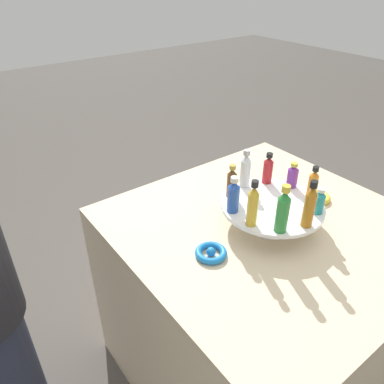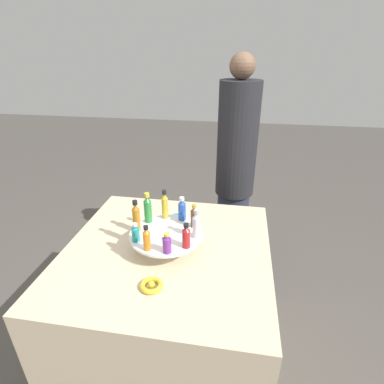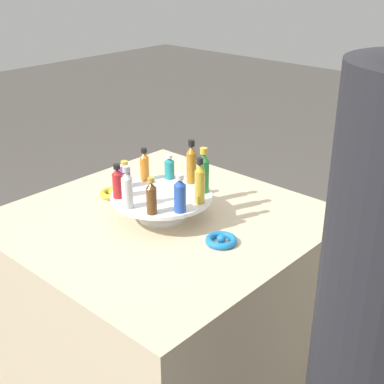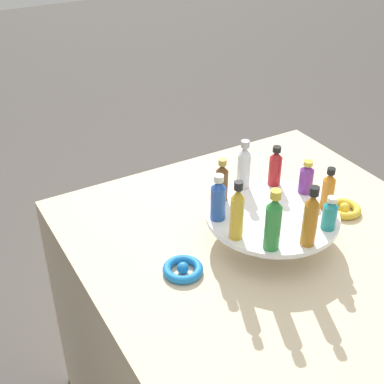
{
  "view_description": "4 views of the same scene",
  "coord_description": "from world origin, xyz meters",
  "px_view_note": "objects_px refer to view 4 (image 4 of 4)",
  "views": [
    {
      "loc": [
        -0.8,
        -0.64,
        1.51
      ],
      "look_at": [
        -0.26,
        0.08,
        0.95
      ],
      "focal_mm": 35.0,
      "sensor_mm": 36.0,
      "label": 1
    },
    {
      "loc": [
        1.09,
        0.3,
        1.6
      ],
      "look_at": [
        -0.24,
        0.08,
        0.94
      ],
      "focal_mm": 28.0,
      "sensor_mm": 36.0,
      "label": 2
    },
    {
      "loc": [
        -1.13,
        1.09,
        1.56
      ],
      "look_at": [
        -0.19,
        0.06,
        0.93
      ],
      "focal_mm": 50.0,
      "sensor_mm": 36.0,
      "label": 3
    },
    {
      "loc": [
        -0.71,
        -0.84,
        1.59
      ],
      "look_at": [
        -0.19,
        0.06,
        0.93
      ],
      "focal_mm": 50.0,
      "sensor_mm": 36.0,
      "label": 4
    }
  ],
  "objects_px": {
    "bottle_green": "(273,222)",
    "bottle_amber": "(310,219)",
    "bottle_orange": "(328,190)",
    "bottle_clear": "(244,166)",
    "bottle_red": "(275,167)",
    "ribbon_bow_gold": "(344,209)",
    "bottle_teal": "(330,214)",
    "bottle_purple": "(306,178)",
    "display_stand": "(271,220)",
    "bottle_blue": "(218,199)",
    "bottle_brown": "(222,181)",
    "ribbon_bow_blue": "(183,269)",
    "bottle_gold": "(237,212)"
  },
  "relations": [
    {
      "from": "bottle_red",
      "to": "ribbon_bow_blue",
      "type": "height_order",
      "value": "bottle_red"
    },
    {
      "from": "display_stand",
      "to": "bottle_amber",
      "type": "height_order",
      "value": "bottle_amber"
    },
    {
      "from": "bottle_brown",
      "to": "bottle_orange",
      "type": "bearing_deg",
      "value": -38.49
    },
    {
      "from": "bottle_clear",
      "to": "bottle_green",
      "type": "bearing_deg",
      "value": -110.49
    },
    {
      "from": "bottle_green",
      "to": "bottle_purple",
      "type": "xyz_separation_m",
      "value": [
        0.22,
        0.14,
        -0.03
      ]
    },
    {
      "from": "bottle_orange",
      "to": "bottle_brown",
      "type": "bearing_deg",
      "value": 141.51
    },
    {
      "from": "display_stand",
      "to": "bottle_gold",
      "type": "relative_size",
      "value": 2.21
    },
    {
      "from": "bottle_teal",
      "to": "bottle_purple",
      "type": "distance_m",
      "value": 0.16
    },
    {
      "from": "bottle_teal",
      "to": "bottle_blue",
      "type": "height_order",
      "value": "bottle_blue"
    },
    {
      "from": "bottle_teal",
      "to": "ribbon_bow_blue",
      "type": "bearing_deg",
      "value": 160.75
    },
    {
      "from": "bottle_red",
      "to": "ribbon_bow_gold",
      "type": "bearing_deg",
      "value": -32.83
    },
    {
      "from": "bottle_orange",
      "to": "bottle_clear",
      "type": "bearing_deg",
      "value": 123.51
    },
    {
      "from": "bottle_amber",
      "to": "ribbon_bow_gold",
      "type": "distance_m",
      "value": 0.32
    },
    {
      "from": "bottle_red",
      "to": "bottle_gold",
      "type": "bearing_deg",
      "value": -146.49
    },
    {
      "from": "bottle_teal",
      "to": "bottle_purple",
      "type": "relative_size",
      "value": 0.94
    },
    {
      "from": "bottle_purple",
      "to": "bottle_brown",
      "type": "xyz_separation_m",
      "value": [
        -0.21,
        0.08,
        0.01
      ]
    },
    {
      "from": "bottle_green",
      "to": "bottle_amber",
      "type": "distance_m",
      "value": 0.08
    },
    {
      "from": "bottle_teal",
      "to": "bottle_orange",
      "type": "distance_m",
      "value": 0.09
    },
    {
      "from": "bottle_brown",
      "to": "bottle_gold",
      "type": "distance_m",
      "value": 0.16
    },
    {
      "from": "display_stand",
      "to": "bottle_red",
      "type": "relative_size",
      "value": 2.94
    },
    {
      "from": "bottle_green",
      "to": "bottle_purple",
      "type": "distance_m",
      "value": 0.26
    },
    {
      "from": "bottle_purple",
      "to": "bottle_brown",
      "type": "height_order",
      "value": "bottle_brown"
    },
    {
      "from": "bottle_teal",
      "to": "bottle_clear",
      "type": "xyz_separation_m",
      "value": [
        -0.07,
        0.25,
        0.02
      ]
    },
    {
      "from": "bottle_blue",
      "to": "ribbon_bow_blue",
      "type": "distance_m",
      "value": 0.18
    },
    {
      "from": "bottle_orange",
      "to": "bottle_brown",
      "type": "xyz_separation_m",
      "value": [
        -0.2,
        0.16,
        0.0
      ]
    },
    {
      "from": "bottle_amber",
      "to": "bottle_orange",
      "type": "height_order",
      "value": "bottle_amber"
    },
    {
      "from": "bottle_green",
      "to": "bottle_gold",
      "type": "bearing_deg",
      "value": 123.51
    },
    {
      "from": "bottle_orange",
      "to": "bottle_red",
      "type": "xyz_separation_m",
      "value": [
        -0.04,
        0.16,
        -0.0
      ]
    },
    {
      "from": "bottle_red",
      "to": "bottle_clear",
      "type": "bearing_deg",
      "value": 159.51
    },
    {
      "from": "display_stand",
      "to": "bottle_amber",
      "type": "xyz_separation_m",
      "value": [
        -0.01,
        -0.14,
        0.09
      ]
    },
    {
      "from": "bottle_red",
      "to": "bottle_clear",
      "type": "height_order",
      "value": "bottle_clear"
    },
    {
      "from": "bottle_green",
      "to": "bottle_amber",
      "type": "relative_size",
      "value": 1.0
    },
    {
      "from": "ribbon_bow_gold",
      "to": "bottle_amber",
      "type": "bearing_deg",
      "value": -152.0
    },
    {
      "from": "bottle_orange",
      "to": "ribbon_bow_gold",
      "type": "relative_size",
      "value": 1.25
    },
    {
      "from": "bottle_amber",
      "to": "bottle_clear",
      "type": "height_order",
      "value": "bottle_amber"
    },
    {
      "from": "bottle_amber",
      "to": "bottle_red",
      "type": "relative_size",
      "value": 1.34
    },
    {
      "from": "bottle_orange",
      "to": "bottle_blue",
      "type": "height_order",
      "value": "bottle_blue"
    },
    {
      "from": "bottle_orange",
      "to": "bottle_purple",
      "type": "distance_m",
      "value": 0.09
    },
    {
      "from": "bottle_teal",
      "to": "ribbon_bow_gold",
      "type": "height_order",
      "value": "bottle_teal"
    },
    {
      "from": "bottle_purple",
      "to": "bottle_gold",
      "type": "relative_size",
      "value": 0.61
    },
    {
      "from": "bottle_green",
      "to": "bottle_amber",
      "type": "bearing_deg",
      "value": -20.49
    },
    {
      "from": "bottle_green",
      "to": "bottle_red",
      "type": "bearing_deg",
      "value": 51.51
    },
    {
      "from": "bottle_amber",
      "to": "bottle_red",
      "type": "xyz_separation_m",
      "value": [
        0.09,
        0.24,
        -0.02
      ]
    },
    {
      "from": "bottle_green",
      "to": "bottle_clear",
      "type": "xyz_separation_m",
      "value": [
        0.09,
        0.24,
        -0.01
      ]
    },
    {
      "from": "bottle_clear",
      "to": "bottle_gold",
      "type": "relative_size",
      "value": 0.91
    },
    {
      "from": "bottle_clear",
      "to": "bottle_brown",
      "type": "xyz_separation_m",
      "value": [
        -0.08,
        -0.02,
        -0.01
      ]
    },
    {
      "from": "display_stand",
      "to": "bottle_blue",
      "type": "height_order",
      "value": "bottle_blue"
    },
    {
      "from": "bottle_teal",
      "to": "bottle_brown",
      "type": "xyz_separation_m",
      "value": [
        -0.15,
        0.23,
        0.01
      ]
    },
    {
      "from": "bottle_green",
      "to": "bottle_brown",
      "type": "distance_m",
      "value": 0.22
    },
    {
      "from": "display_stand",
      "to": "bottle_green",
      "type": "bearing_deg",
      "value": -128.49
    }
  ]
}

